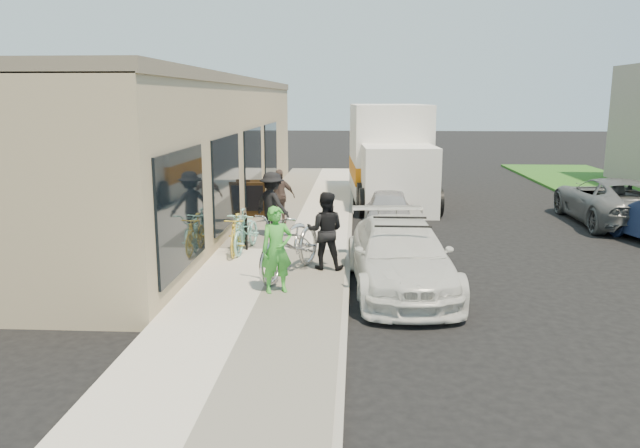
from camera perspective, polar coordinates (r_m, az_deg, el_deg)
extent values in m
plane|color=black|center=(11.68, 4.61, -6.64)|extent=(120.00, 120.00, 0.00)
cube|color=beige|center=(14.64, -3.48, -2.58)|extent=(3.00, 34.00, 0.15)
cube|color=gray|center=(14.54, 2.60, -2.71)|extent=(0.12, 34.00, 0.13)
cube|color=tan|center=(19.80, -11.25, 6.55)|extent=(3.50, 20.00, 4.00)
cube|color=#726756|center=(19.74, -11.49, 12.63)|extent=(3.60, 20.00, 0.25)
cube|color=black|center=(11.73, -12.52, 1.26)|extent=(0.06, 3.00, 2.20)
cube|color=black|center=(15.57, -8.54, 3.87)|extent=(0.06, 3.00, 2.20)
cube|color=black|center=(19.47, -6.13, 5.44)|extent=(0.06, 3.00, 2.20)
cube|color=black|center=(23.41, -4.52, 6.47)|extent=(0.06, 3.00, 2.20)
cylinder|color=black|center=(14.54, -6.74, -0.89)|extent=(0.05, 0.05, 0.76)
cylinder|color=black|center=(15.04, -6.83, -0.48)|extent=(0.05, 0.05, 0.76)
cylinder|color=black|center=(14.72, -6.82, 0.77)|extent=(0.16, 0.51, 0.05)
cube|color=#311F0D|center=(18.32, -6.03, 2.20)|extent=(0.69, 0.37, 1.07)
cube|color=#311F0D|center=(18.70, -6.03, 2.39)|extent=(0.69, 0.37, 1.07)
cube|color=black|center=(18.27, -6.04, 2.35)|extent=(0.54, 0.26, 0.77)
imported|color=silver|center=(12.01, 7.35, -2.94)|extent=(2.16, 4.62, 1.31)
cylinder|color=black|center=(11.38, 7.60, -0.27)|extent=(1.03, 0.04, 0.04)
cylinder|color=black|center=(12.24, 7.31, 0.56)|extent=(1.03, 0.04, 0.04)
imported|color=#A8A8AE|center=(17.71, 6.32, 1.36)|extent=(1.35, 3.18, 1.07)
cube|color=white|center=(19.87, 7.21, 4.00)|extent=(2.38, 2.38, 2.15)
cube|color=black|center=(19.82, 7.25, 5.30)|extent=(2.09, 0.19, 1.02)
cube|color=white|center=(23.15, 6.23, 6.76)|extent=(2.86, 4.88, 3.28)
cube|color=#CC6E0C|center=(23.22, 6.19, 4.95)|extent=(2.89, 4.91, 0.62)
cylinder|color=black|center=(19.29, 4.04, 1.98)|extent=(0.33, 0.92, 0.90)
cylinder|color=black|center=(19.58, 10.65, 1.95)|extent=(0.33, 0.92, 0.90)
cylinder|color=black|center=(20.52, 3.81, 2.55)|extent=(0.33, 0.92, 0.90)
cylinder|color=black|center=(20.79, 10.04, 2.51)|extent=(0.33, 0.92, 0.90)
cylinder|color=black|center=(24.76, 3.18, 4.09)|extent=(0.33, 0.92, 0.90)
cylinder|color=black|center=(24.98, 8.37, 4.05)|extent=(0.33, 0.92, 0.90)
imported|color=#575A5C|center=(20.13, 25.05, 1.96)|extent=(2.30, 4.88, 1.35)
imported|color=#BDBDBF|center=(12.35, -2.65, -1.75)|extent=(1.67, 2.63, 1.30)
imported|color=green|center=(11.25, -3.98, -2.36)|extent=(0.67, 0.56, 1.58)
imported|color=black|center=(12.77, 0.48, -0.61)|extent=(0.83, 0.67, 1.60)
imported|color=#88CCBE|center=(14.67, -7.23, -0.50)|extent=(0.45, 1.52, 0.91)
imported|color=#88CCBE|center=(14.45, -6.74, -0.67)|extent=(0.80, 1.79, 0.91)
imported|color=gold|center=(14.20, -7.68, -0.97)|extent=(0.47, 1.48, 0.88)
imported|color=black|center=(15.81, -4.39, 1.80)|extent=(1.22, 1.14, 1.65)
imported|color=#513F39|center=(17.47, -3.78, 2.52)|extent=(0.96, 0.57, 1.53)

